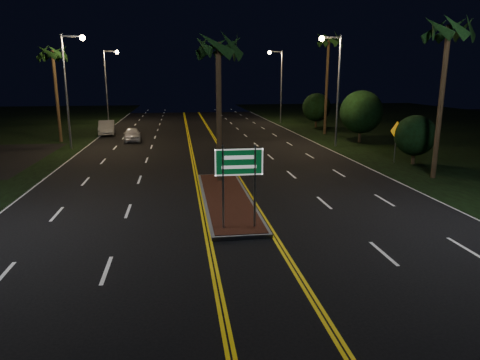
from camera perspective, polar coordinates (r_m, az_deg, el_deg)
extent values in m
plane|color=black|center=(13.95, 1.51, -10.79)|extent=(120.00, 120.00, 0.00)
cube|color=gray|center=(20.45, -1.78, -2.56)|extent=(2.25, 10.25, 0.15)
cube|color=#592819|center=(20.42, -1.78, -2.34)|extent=(2.00, 10.00, 0.02)
cylinder|color=gray|center=(15.91, -2.27, -1.01)|extent=(0.08, 0.08, 3.20)
cylinder|color=gray|center=(16.08, 1.99, -0.86)|extent=(0.08, 0.08, 3.20)
cube|color=#07471E|center=(15.77, -0.13, 2.41)|extent=(1.80, 0.04, 1.00)
cube|color=white|center=(15.75, -0.12, 2.39)|extent=(1.80, 0.01, 1.00)
cylinder|color=gray|center=(37.60, -22.16, 10.68)|extent=(0.18, 0.18, 9.00)
cube|color=gray|center=(37.53, -21.53, 17.40)|extent=(1.60, 0.12, 0.12)
sphere|color=#FFC572|center=(37.35, -20.27, 17.37)|extent=(0.44, 0.44, 0.44)
cylinder|color=gray|center=(57.22, -17.42, 11.71)|extent=(0.18, 0.18, 9.00)
cube|color=gray|center=(57.18, -16.92, 16.11)|extent=(1.60, 0.12, 0.12)
sphere|color=#FFC572|center=(57.06, -16.09, 16.07)|extent=(0.44, 0.44, 0.44)
cylinder|color=gray|center=(36.97, 12.95, 11.29)|extent=(0.18, 0.18, 9.00)
cube|color=gray|center=(36.80, 12.10, 18.11)|extent=(1.60, 0.12, 0.12)
sphere|color=#FFC572|center=(36.53, 10.85, 18.04)|extent=(0.44, 0.44, 0.44)
cylinder|color=gray|center=(56.10, 5.53, 12.22)|extent=(0.18, 0.18, 9.00)
cube|color=gray|center=(55.99, 4.80, 16.69)|extent=(1.60, 0.12, 0.12)
sphere|color=#FFC572|center=(55.82, 3.97, 16.61)|extent=(0.44, 0.44, 0.44)
cylinder|color=#382819|center=(23.21, -2.82, 8.60)|extent=(0.28, 0.28, 7.50)
cylinder|color=#382819|center=(41.93, -23.23, 10.09)|extent=(0.28, 0.28, 8.00)
cylinder|color=#382819|center=(26.92, 25.19, 9.10)|extent=(0.28, 0.28, 8.50)
cylinder|color=#382819|center=(45.09, 11.47, 12.03)|extent=(0.28, 0.28, 9.50)
cylinder|color=#382819|center=(31.26, 22.08, 2.80)|extent=(0.24, 0.24, 0.90)
sphere|color=black|center=(31.04, 22.33, 5.51)|extent=(2.70, 2.70, 2.70)
cylinder|color=#382819|center=(40.27, 15.65, 5.75)|extent=(0.24, 0.24, 1.26)
sphere|color=black|center=(40.05, 15.85, 8.73)|extent=(3.78, 3.78, 3.78)
cylinder|color=#382819|center=(51.35, 10.08, 7.53)|extent=(0.24, 0.24, 1.08)
sphere|color=black|center=(51.20, 10.16, 9.53)|extent=(3.24, 3.24, 3.24)
imported|color=silver|center=(40.69, -14.19, 6.06)|extent=(2.23, 4.51, 1.46)
imported|color=#B8BCC2|center=(46.17, -17.36, 6.83)|extent=(2.68, 5.19, 1.66)
cylinder|color=gray|center=(31.00, 19.99, 4.38)|extent=(0.07, 0.07, 2.48)
cube|color=#FFA00D|center=(30.85, 20.16, 6.23)|extent=(1.11, 0.50, 1.20)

